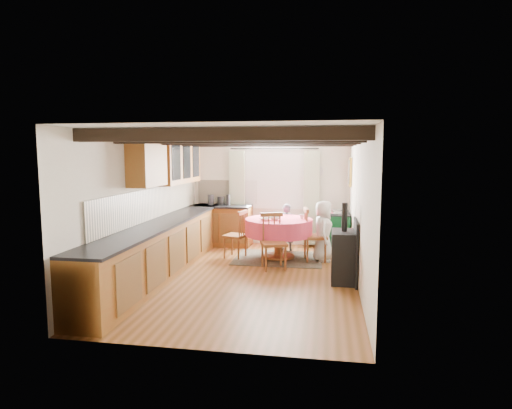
% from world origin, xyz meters
% --- Properties ---
extents(floor, '(3.60, 5.50, 0.00)m').
position_xyz_m(floor, '(0.00, 0.00, 0.00)').
color(floor, brown).
rests_on(floor, ground).
extents(ceiling, '(3.60, 5.50, 0.00)m').
position_xyz_m(ceiling, '(0.00, 0.00, 2.40)').
color(ceiling, white).
rests_on(ceiling, ground).
extents(wall_back, '(3.60, 0.00, 2.40)m').
position_xyz_m(wall_back, '(0.00, 2.75, 1.20)').
color(wall_back, silver).
rests_on(wall_back, ground).
extents(wall_front, '(3.60, 0.00, 2.40)m').
position_xyz_m(wall_front, '(0.00, -2.75, 1.20)').
color(wall_front, silver).
rests_on(wall_front, ground).
extents(wall_left, '(0.00, 5.50, 2.40)m').
position_xyz_m(wall_left, '(-1.80, 0.00, 1.20)').
color(wall_left, silver).
rests_on(wall_left, ground).
extents(wall_right, '(0.00, 5.50, 2.40)m').
position_xyz_m(wall_right, '(1.80, 0.00, 1.20)').
color(wall_right, silver).
rests_on(wall_right, ground).
extents(beam_a, '(3.60, 0.16, 0.16)m').
position_xyz_m(beam_a, '(0.00, -2.00, 2.31)').
color(beam_a, black).
rests_on(beam_a, ceiling).
extents(beam_b, '(3.60, 0.16, 0.16)m').
position_xyz_m(beam_b, '(0.00, -1.00, 2.31)').
color(beam_b, black).
rests_on(beam_b, ceiling).
extents(beam_c, '(3.60, 0.16, 0.16)m').
position_xyz_m(beam_c, '(0.00, 0.00, 2.31)').
color(beam_c, black).
rests_on(beam_c, ceiling).
extents(beam_d, '(3.60, 0.16, 0.16)m').
position_xyz_m(beam_d, '(0.00, 1.00, 2.31)').
color(beam_d, black).
rests_on(beam_d, ceiling).
extents(beam_e, '(3.60, 0.16, 0.16)m').
position_xyz_m(beam_e, '(0.00, 2.00, 2.31)').
color(beam_e, black).
rests_on(beam_e, ceiling).
extents(splash_left, '(0.02, 4.50, 0.55)m').
position_xyz_m(splash_left, '(-1.78, 0.30, 1.20)').
color(splash_left, beige).
rests_on(splash_left, wall_left).
extents(splash_back, '(1.40, 0.02, 0.55)m').
position_xyz_m(splash_back, '(-1.00, 2.73, 1.20)').
color(splash_back, beige).
rests_on(splash_back, wall_back).
extents(base_cabinet_left, '(0.60, 5.30, 0.88)m').
position_xyz_m(base_cabinet_left, '(-1.50, 0.00, 0.44)').
color(base_cabinet_left, brown).
rests_on(base_cabinet_left, floor).
extents(base_cabinet_back, '(1.30, 0.60, 0.88)m').
position_xyz_m(base_cabinet_back, '(-1.05, 2.45, 0.44)').
color(base_cabinet_back, brown).
rests_on(base_cabinet_back, floor).
extents(worktop_left, '(0.64, 5.30, 0.04)m').
position_xyz_m(worktop_left, '(-1.48, 0.00, 0.90)').
color(worktop_left, black).
rests_on(worktop_left, base_cabinet_left).
extents(worktop_back, '(1.30, 0.64, 0.04)m').
position_xyz_m(worktop_back, '(-1.05, 2.43, 0.90)').
color(worktop_back, black).
rests_on(worktop_back, base_cabinet_back).
extents(wall_cabinet_glass, '(0.34, 1.80, 0.90)m').
position_xyz_m(wall_cabinet_glass, '(-1.63, 1.20, 1.95)').
color(wall_cabinet_glass, brown).
rests_on(wall_cabinet_glass, wall_left).
extents(wall_cabinet_solid, '(0.34, 0.90, 0.70)m').
position_xyz_m(wall_cabinet_solid, '(-1.63, -0.30, 1.90)').
color(wall_cabinet_solid, brown).
rests_on(wall_cabinet_solid, wall_left).
extents(window_frame, '(1.34, 0.03, 1.54)m').
position_xyz_m(window_frame, '(0.10, 2.73, 1.60)').
color(window_frame, white).
rests_on(window_frame, wall_back).
extents(window_pane, '(1.20, 0.01, 1.40)m').
position_xyz_m(window_pane, '(0.10, 2.74, 1.60)').
color(window_pane, white).
rests_on(window_pane, wall_back).
extents(curtain_left, '(0.35, 0.10, 2.10)m').
position_xyz_m(curtain_left, '(-0.75, 2.65, 1.10)').
color(curtain_left, beige).
rests_on(curtain_left, wall_back).
extents(curtain_right, '(0.35, 0.10, 2.10)m').
position_xyz_m(curtain_right, '(0.95, 2.65, 1.10)').
color(curtain_right, beige).
rests_on(curtain_right, wall_back).
extents(curtain_rod, '(2.00, 0.03, 0.03)m').
position_xyz_m(curtain_rod, '(0.10, 2.65, 2.20)').
color(curtain_rod, black).
rests_on(curtain_rod, wall_back).
extents(wall_picture, '(0.04, 0.50, 0.60)m').
position_xyz_m(wall_picture, '(1.77, 2.30, 1.70)').
color(wall_picture, gold).
rests_on(wall_picture, wall_right).
extents(wall_plate, '(0.30, 0.02, 0.30)m').
position_xyz_m(wall_plate, '(1.05, 2.72, 1.70)').
color(wall_plate, silver).
rests_on(wall_plate, wall_back).
extents(rug, '(1.73, 1.35, 0.01)m').
position_xyz_m(rug, '(0.36, 1.37, 0.01)').
color(rug, black).
rests_on(rug, floor).
extents(dining_table, '(1.33, 1.33, 0.80)m').
position_xyz_m(dining_table, '(0.36, 1.37, 0.40)').
color(dining_table, '#FB403F').
rests_on(dining_table, floor).
extents(chair_near, '(0.57, 0.58, 1.02)m').
position_xyz_m(chair_near, '(0.36, 0.59, 0.51)').
color(chair_near, brown).
rests_on(chair_near, floor).
extents(chair_left, '(0.52, 0.51, 0.96)m').
position_xyz_m(chair_left, '(-0.51, 1.33, 0.48)').
color(chair_left, brown).
rests_on(chair_left, floor).
extents(chair_right, '(0.54, 0.52, 1.05)m').
position_xyz_m(chair_right, '(1.08, 1.31, 0.52)').
color(chair_right, brown).
rests_on(chair_right, floor).
extents(aga_range, '(0.61, 0.94, 0.87)m').
position_xyz_m(aga_range, '(1.47, 2.19, 0.43)').
color(aga_range, '#0B3618').
rests_on(aga_range, floor).
extents(cast_iron_stove, '(0.39, 0.65, 1.30)m').
position_xyz_m(cast_iron_stove, '(1.58, 0.01, 0.65)').
color(cast_iron_stove, black).
rests_on(cast_iron_stove, floor).
extents(child_far, '(0.41, 0.31, 1.02)m').
position_xyz_m(child_far, '(0.45, 2.13, 0.51)').
color(child_far, '#494856').
rests_on(child_far, floor).
extents(child_right, '(0.39, 0.58, 1.18)m').
position_xyz_m(child_right, '(1.23, 1.33, 0.59)').
color(child_right, silver).
rests_on(child_right, floor).
extents(bowl_a, '(0.28, 0.28, 0.05)m').
position_xyz_m(bowl_a, '(0.13, 1.12, 0.83)').
color(bowl_a, silver).
rests_on(bowl_a, dining_table).
extents(bowl_b, '(0.23, 0.23, 0.07)m').
position_xyz_m(bowl_b, '(0.30, 1.23, 0.84)').
color(bowl_b, silver).
rests_on(bowl_b, dining_table).
extents(cup, '(0.13, 0.13, 0.09)m').
position_xyz_m(cup, '(0.81, 1.47, 0.85)').
color(cup, silver).
rests_on(cup, dining_table).
extents(canister_tall, '(0.14, 0.14, 0.24)m').
position_xyz_m(canister_tall, '(-1.31, 2.42, 1.04)').
color(canister_tall, '#262628').
rests_on(canister_tall, worktop_back).
extents(canister_wide, '(0.17, 0.17, 0.18)m').
position_xyz_m(canister_wide, '(-1.12, 2.58, 1.01)').
color(canister_wide, '#262628').
rests_on(canister_wide, worktop_back).
extents(canister_slim, '(0.09, 0.09, 0.25)m').
position_xyz_m(canister_slim, '(-0.91, 2.43, 1.04)').
color(canister_slim, '#262628').
rests_on(canister_slim, worktop_back).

